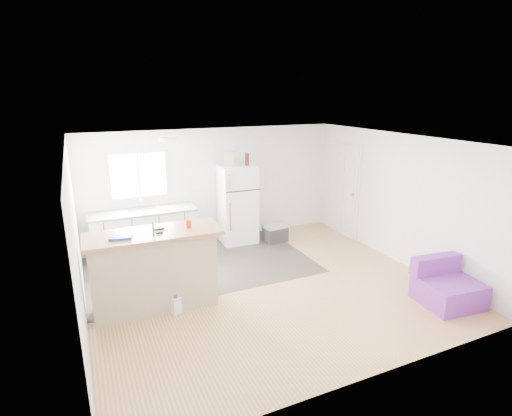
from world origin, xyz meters
The scene contains 19 objects.
room centered at (0.00, 0.00, 1.20)m, with size 5.51×5.01×2.41m.
vinyl_zone centered at (-0.73, 1.25, 0.00)m, with size 4.05×2.50×0.00m, color #342D27.
window centered at (-1.55, 2.49, 1.55)m, with size 1.18×0.06×0.98m.
interior_door centered at (2.72, 1.55, 1.02)m, with size 0.11×0.92×2.10m.
ceiling_fixture centered at (-1.20, 1.20, 2.36)m, with size 0.30×0.30×0.07m, color white.
kitchen_cabinets centered at (-1.57, 2.18, 0.46)m, with size 2.04×0.65×1.19m.
peninsula centered at (-1.77, 0.08, 0.60)m, with size 1.94×0.79×1.18m.
refrigerator centered at (0.38, 2.14, 0.83)m, with size 0.75×0.72×1.66m.
cooler centered at (1.11, 1.77, 0.20)m, with size 0.53×0.39×0.38m.
purple_seat centered at (2.29, -1.63, 0.25)m, with size 0.91×0.87×0.68m.
cleaner_jug centered at (-1.54, -0.25, 0.13)m, with size 0.16×0.14×0.30m.
mop centered at (-1.85, -0.09, 0.23)m, with size 0.25×0.40×1.42m.
red_cup centered at (-1.22, 0.07, 1.24)m, with size 0.08×0.08×0.12m, color red.
blue_tray centered at (-2.19, 0.02, 1.20)m, with size 0.30×0.22×0.04m, color #1236AD.
tool_a centered at (-1.64, 0.14, 1.20)m, with size 0.14×0.05×0.03m, color black.
tool_b centered at (-1.67, -0.01, 1.19)m, with size 0.10×0.04×0.03m, color black.
cardboard_box centered at (0.20, 2.11, 1.81)m, with size 0.20×0.10×0.30m, color tan.
bottle_left centered at (0.57, 2.03, 1.78)m, with size 0.07×0.07×0.25m, color #37160A.
bottle_right centered at (0.59, 2.11, 1.78)m, with size 0.07×0.07×0.25m, color #37160A.
Camera 1 is at (-2.62, -5.43, 3.11)m, focal length 28.00 mm.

